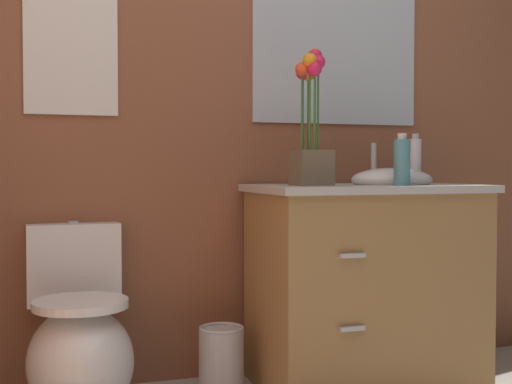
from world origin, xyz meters
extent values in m
cube|color=brown|center=(0.20, 1.59, 1.25)|extent=(4.52, 0.05, 2.50)
ellipsoid|color=white|center=(-0.71, 1.24, 0.20)|extent=(0.38, 0.48, 0.40)
cube|color=white|center=(-0.71, 1.53, 0.52)|extent=(0.36, 0.13, 0.32)
cylinder|color=white|center=(-0.71, 1.22, 0.42)|extent=(0.34, 0.34, 0.03)
cylinder|color=#B7B7BC|center=(-0.71, 1.53, 0.68)|extent=(0.04, 0.04, 0.02)
cube|color=#9E7242|center=(0.45, 1.26, 0.40)|extent=(0.90, 0.52, 0.80)
cube|color=#BCB7B2|center=(0.45, 1.26, 0.82)|extent=(0.94, 0.56, 0.03)
ellipsoid|color=white|center=(0.57, 1.26, 0.85)|extent=(0.36, 0.26, 0.10)
cylinder|color=#B7B7BC|center=(0.57, 1.42, 0.92)|extent=(0.02, 0.02, 0.18)
cube|color=#B7B7BC|center=(0.25, 0.99, 0.58)|extent=(0.10, 0.02, 0.02)
cube|color=#B7B7BC|center=(0.25, 0.99, 0.30)|extent=(0.10, 0.02, 0.02)
cube|color=brown|center=(0.18, 1.21, 0.90)|extent=(0.14, 0.14, 0.14)
cylinder|color=#386B2D|center=(0.20, 1.21, 1.16)|extent=(0.01, 0.01, 0.37)
sphere|color=#E01E51|center=(0.20, 1.21, 1.34)|extent=(0.06, 0.06, 0.06)
cylinder|color=#386B2D|center=(0.20, 1.22, 1.16)|extent=(0.01, 0.01, 0.37)
sphere|color=#EA4C23|center=(0.20, 1.22, 1.34)|extent=(0.06, 0.06, 0.06)
cylinder|color=#386B2D|center=(0.17, 1.23, 1.12)|extent=(0.01, 0.01, 0.30)
sphere|color=orange|center=(0.17, 1.23, 1.27)|extent=(0.06, 0.06, 0.06)
cylinder|color=#386B2D|center=(0.15, 1.23, 1.12)|extent=(0.01, 0.01, 0.31)
sphere|color=#E01E51|center=(0.15, 1.23, 1.28)|extent=(0.06, 0.06, 0.06)
cylinder|color=#386B2D|center=(0.14, 1.21, 1.13)|extent=(0.01, 0.01, 0.32)
sphere|color=#EA4C23|center=(0.14, 1.21, 1.29)|extent=(0.06, 0.06, 0.06)
cylinder|color=#386B2D|center=(0.16, 1.19, 1.15)|extent=(0.01, 0.01, 0.35)
sphere|color=orange|center=(0.16, 1.19, 1.32)|extent=(0.06, 0.06, 0.06)
cylinder|color=#386B2D|center=(0.17, 1.17, 1.13)|extent=(0.01, 0.01, 0.31)
sphere|color=#E01E51|center=(0.17, 1.17, 1.28)|extent=(0.06, 0.06, 0.06)
cylinder|color=#386B2D|center=(0.20, 1.19, 1.14)|extent=(0.01, 0.01, 0.34)
sphere|color=#E01E51|center=(0.20, 1.19, 1.31)|extent=(0.06, 0.06, 0.06)
cylinder|color=teal|center=(0.51, 1.09, 0.92)|extent=(0.06, 0.06, 0.18)
cylinder|color=silver|center=(0.51, 1.09, 1.03)|extent=(0.04, 0.04, 0.02)
cylinder|color=white|center=(0.76, 1.38, 0.93)|extent=(0.05, 0.05, 0.20)
cylinder|color=#B7B7BC|center=(0.76, 1.38, 1.04)|extent=(0.03, 0.03, 0.02)
cylinder|color=#B7B7BC|center=(-0.16, 1.32, 0.13)|extent=(0.18, 0.18, 0.26)
torus|color=#B7B7BC|center=(-0.16, 1.32, 0.27)|extent=(0.18, 0.18, 0.01)
cube|color=silver|center=(-0.71, 1.56, 1.37)|extent=(0.37, 0.01, 0.51)
cube|color=#B2BCC6|center=(0.45, 1.56, 1.45)|extent=(0.80, 0.01, 0.70)
camera|label=1|loc=(-0.92, -1.32, 0.90)|focal=48.93mm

